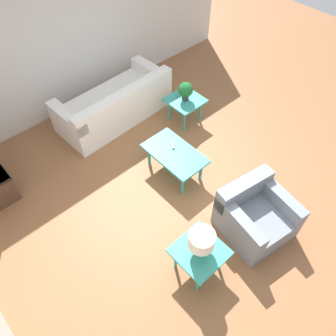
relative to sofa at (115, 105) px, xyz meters
The scene contains 10 objects.
ground_plane 2.17m from the sofa, behind, with size 14.00×14.00×0.00m, color #8E5B38.
wall_right 1.40m from the sofa, 10.69° to the left, with size 0.12×7.20×2.70m.
sofa is the anchor object (origin of this frame).
armchair 3.20m from the sofa, behind, with size 0.99×0.99×0.75m.
coffee_table 1.71m from the sofa, behind, with size 0.99×0.59×0.46m.
side_table_plant 1.29m from the sofa, 135.46° to the right, with size 0.60×0.60×0.48m.
side_table_lamp 3.28m from the sofa, 162.28° to the left, with size 0.60×0.60×0.48m.
potted_plant 1.34m from the sofa, 135.46° to the right, with size 0.26×0.26×0.34m.
table_lamp 3.31m from the sofa, 162.28° to the left, with size 0.32×0.32×0.39m.
remote_control 1.59m from the sofa, behind, with size 0.16×0.11×0.02m.
Camera 1 is at (-2.02, 2.30, 4.18)m, focal length 35.00 mm.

